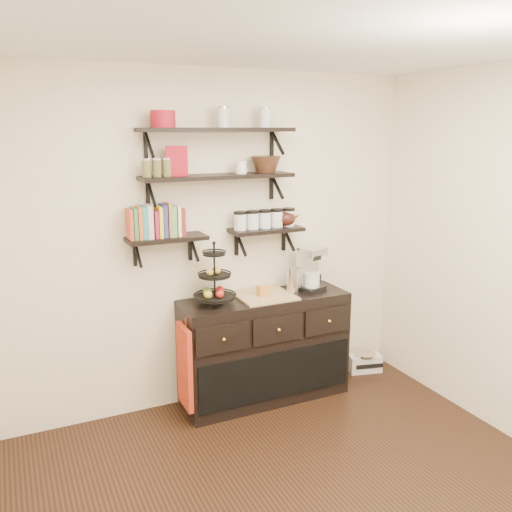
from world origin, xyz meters
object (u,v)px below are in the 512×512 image
object	(u,v)px
fruit_stand	(215,284)
coffee_maker	(310,269)
radio	(365,362)
sideboard	(265,348)

from	to	relation	value
fruit_stand	coffee_maker	distance (m)	0.87
coffee_maker	radio	bearing A→B (deg)	-14.95
sideboard	fruit_stand	distance (m)	0.75
fruit_stand	radio	size ratio (longest dim) A/B	1.45
sideboard	coffee_maker	size ratio (longest dim) A/B	3.78
sideboard	coffee_maker	xyz separation A→B (m)	(0.44, 0.03, 0.62)
sideboard	coffee_maker	world-z (taller)	coffee_maker
sideboard	radio	distance (m)	1.14
sideboard	radio	size ratio (longest dim) A/B	4.22
fruit_stand	radio	xyz separation A→B (m)	(1.51, 0.05, -0.98)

